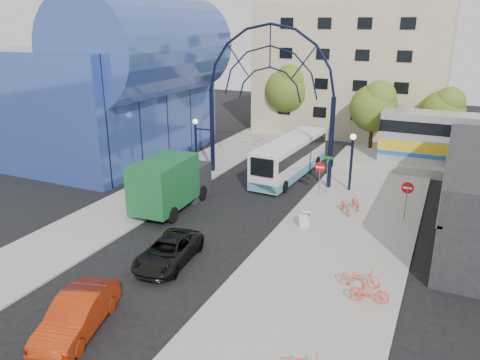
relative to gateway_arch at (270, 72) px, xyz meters
The scene contains 21 objects.
ground 16.41m from the gateway_arch, 90.00° to the right, with size 120.00×120.00×0.00m, color black.
sidewalk_east 15.37m from the gateway_arch, 51.34° to the right, with size 8.00×56.00×0.12m, color gray.
plaza_west 13.36m from the gateway_arch, 129.09° to the right, with size 5.00×50.00×0.12m, color gray.
gateway_arch is the anchor object (origin of this frame).
stop_sign 8.37m from the gateway_arch, 22.63° to the right, with size 0.80×0.07×2.50m.
do_not_enter_sign 13.43m from the gateway_arch, 19.99° to the right, with size 0.76×0.07×2.48m.
street_name_sign 8.38m from the gateway_arch, 15.07° to the right, with size 0.70×0.70×2.80m.
sandwich_board 12.52m from the gateway_arch, 55.09° to the right, with size 0.55×0.61×0.99m.
transit_hall 15.45m from the gateway_arch, behind, with size 16.50×18.00×14.50m.
apartment_block 21.12m from the gateway_arch, 84.55° to the left, with size 20.00×12.10×14.00m.
tree_north_a 13.98m from the gateway_arch, 62.83° to the left, with size 4.48×4.48×7.00m.
tree_north_b 16.72m from the gateway_arch, 103.68° to the left, with size 5.12×5.12×8.00m.
tree_north_c 18.95m from the gateway_arch, 48.96° to the left, with size 4.16×4.16×6.50m.
city_bus 7.32m from the gateway_arch, 55.55° to the left, with size 3.06×11.17×3.03m.
green_truck 11.37m from the gateway_arch, 113.80° to the right, with size 3.14×7.36×3.64m.
black_suv 17.03m from the gateway_arch, 88.62° to the right, with size 2.26×4.91×1.36m, color black.
red_sedan 22.91m from the gateway_arch, 89.53° to the right, with size 1.70×4.88×1.61m, color #942509.
bike_near_a 11.80m from the gateway_arch, 32.37° to the right, with size 0.61×1.75×0.92m, color #CB4828.
bike_near_b 11.74m from the gateway_arch, 25.09° to the right, with size 0.44×1.55×0.93m, color #FC4A32.
bike_far_a 18.52m from the gateway_arch, 53.26° to the right, with size 0.66×1.89×0.99m, color #F84D31.
bike_far_b 19.72m from the gateway_arch, 53.87° to the right, with size 0.50×1.76×1.06m, color red.
Camera 1 is at (13.02, -19.53, 12.10)m, focal length 35.00 mm.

